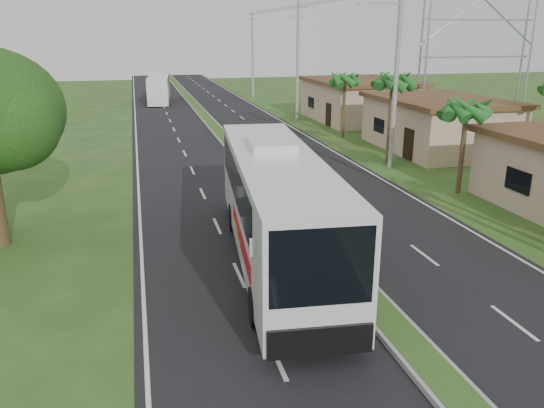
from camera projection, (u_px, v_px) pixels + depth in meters
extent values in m
plane|color=#2C4D1C|center=(402.00, 340.00, 14.27)|extent=(180.00, 180.00, 0.00)
cube|color=black|center=(249.00, 167.00, 32.73)|extent=(14.00, 160.00, 0.02)
cube|color=gray|center=(249.00, 166.00, 32.70)|extent=(1.20, 160.00, 0.17)
cube|color=#2C4D1C|center=(249.00, 165.00, 32.67)|extent=(0.95, 160.00, 0.02)
cube|color=silver|center=(138.00, 174.00, 31.16)|extent=(0.12, 160.00, 0.01)
cube|color=silver|center=(350.00, 161.00, 34.30)|extent=(0.12, 160.00, 0.01)
cube|color=tan|center=(437.00, 126.00, 37.34)|extent=(7.00, 10.00, 3.35)
cube|color=#4C301A|center=(440.00, 100.00, 36.78)|extent=(7.60, 10.60, 0.32)
cube|color=tan|center=(359.00, 102.00, 50.24)|extent=(8.00, 11.00, 3.50)
cube|color=#4C301A|center=(360.00, 81.00, 49.65)|extent=(8.60, 11.60, 0.32)
cylinder|color=#473321|center=(462.00, 149.00, 26.84)|extent=(0.26, 0.26, 4.60)
cylinder|color=#473321|center=(390.00, 121.00, 33.04)|extent=(0.26, 0.26, 5.40)
cylinder|color=#473321|center=(344.00, 107.00, 41.55)|extent=(0.26, 0.26, 4.80)
sphere|color=#154011|center=(10.00, 122.00, 18.55)|extent=(3.40, 3.40, 3.40)
cylinder|color=gray|center=(397.00, 67.00, 31.04)|extent=(0.28, 0.28, 12.00)
cube|color=gray|center=(382.00, 3.00, 29.69)|extent=(2.40, 0.10, 0.10)
cylinder|color=gray|center=(298.00, 61.00, 49.65)|extent=(0.28, 0.28, 11.00)
cube|color=gray|center=(298.00, 7.00, 48.21)|extent=(1.60, 0.12, 0.12)
cube|color=gray|center=(298.00, 16.00, 48.46)|extent=(1.20, 0.10, 0.10)
cylinder|color=gray|center=(253.00, 55.00, 68.19)|extent=(0.28, 0.28, 10.50)
cube|color=gray|center=(252.00, 19.00, 66.83)|extent=(1.60, 0.12, 0.12)
cube|color=gray|center=(252.00, 26.00, 67.07)|extent=(1.20, 0.10, 0.10)
cylinder|color=gray|center=(426.00, 58.00, 43.64)|extent=(0.18, 0.18, 12.00)
cylinder|color=gray|center=(530.00, 57.00, 45.98)|extent=(0.18, 0.18, 12.00)
cylinder|color=gray|center=(420.00, 57.00, 44.56)|extent=(0.18, 0.18, 12.00)
cylinder|color=gray|center=(522.00, 56.00, 46.90)|extent=(0.18, 0.18, 12.00)
cube|color=gray|center=(476.00, 57.00, 45.27)|extent=(10.00, 0.14, 0.14)
cube|color=gray|center=(480.00, 20.00, 44.35)|extent=(10.00, 0.14, 0.14)
cube|color=silver|center=(276.00, 204.00, 18.43)|extent=(4.00, 13.37, 3.46)
cube|color=black|center=(273.00, 178.00, 18.81)|extent=(3.80, 10.76, 1.38)
cube|color=black|center=(321.00, 267.00, 12.12)|extent=(2.47, 0.38, 1.94)
cube|color=#AE0E1F|center=(283.00, 236.00, 17.40)|extent=(3.33, 5.95, 0.60)
cube|color=yellow|center=(275.00, 227.00, 19.03)|extent=(3.10, 3.55, 0.27)
cube|color=silver|center=(271.00, 143.00, 19.09)|extent=(1.78, 2.77, 0.31)
cylinder|color=black|center=(256.00, 307.00, 14.83)|extent=(0.46, 1.17, 1.14)
cylinder|color=black|center=(342.00, 300.00, 15.18)|extent=(0.46, 1.17, 1.14)
cylinder|color=black|center=(234.00, 217.00, 22.06)|extent=(0.46, 1.17, 1.14)
cylinder|color=black|center=(292.00, 215.00, 22.41)|extent=(0.46, 1.17, 1.14)
cube|color=white|center=(159.00, 89.00, 63.73)|extent=(3.16, 10.81, 2.97)
cube|color=black|center=(159.00, 81.00, 63.90)|extent=(2.99, 8.04, 1.01)
cube|color=orange|center=(159.00, 94.00, 63.03)|extent=(2.77, 5.27, 0.32)
cylinder|color=black|center=(149.00, 103.00, 59.80)|extent=(0.35, 0.91, 0.89)
cylinder|color=black|center=(167.00, 103.00, 60.12)|extent=(0.35, 0.91, 0.89)
cylinder|color=black|center=(152.00, 95.00, 67.63)|extent=(0.35, 0.91, 0.89)
cylinder|color=black|center=(169.00, 95.00, 67.95)|extent=(0.35, 0.91, 0.89)
imported|color=black|center=(322.00, 263.00, 17.74)|extent=(1.90, 0.96, 1.10)
imported|color=maroon|center=(323.00, 236.00, 17.45)|extent=(0.80, 0.62, 1.93)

